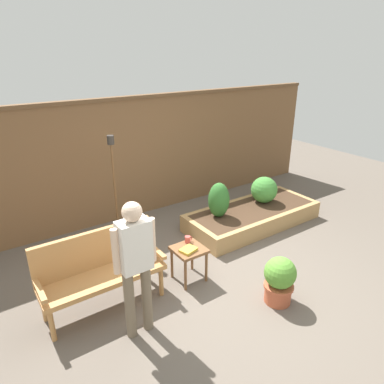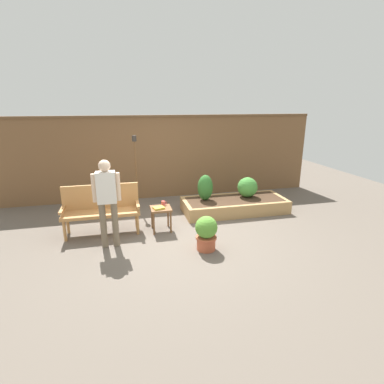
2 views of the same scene
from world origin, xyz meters
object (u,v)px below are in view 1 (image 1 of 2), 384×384
at_px(shrub_near_bench, 219,200).
at_px(tiki_torch, 113,172).
at_px(potted_boxwood, 279,279).
at_px(side_table, 189,254).
at_px(cup_on_table, 188,239).
at_px(book_on_table, 188,250).
at_px(person_by_bench, 135,259).
at_px(garden_bench, 99,265).
at_px(shrub_far_corner, 264,190).

distance_m(shrub_near_bench, tiki_torch, 1.74).
xyz_separation_m(potted_boxwood, shrub_near_bench, (0.49, 1.79, 0.27)).
xyz_separation_m(side_table, cup_on_table, (0.07, 0.13, 0.13)).
distance_m(book_on_table, shrub_near_bench, 1.46).
distance_m(book_on_table, potted_boxwood, 1.18).
height_order(side_table, book_on_table, book_on_table).
xyz_separation_m(shrub_near_bench, person_by_bench, (-2.10, -1.28, 0.34)).
relative_size(book_on_table, shrub_near_bench, 0.34).
height_order(side_table, potted_boxwood, potted_boxwood).
bearing_deg(potted_boxwood, garden_bench, 146.12).
distance_m(cup_on_table, shrub_far_corner, 2.21).
xyz_separation_m(shrub_near_bench, tiki_torch, (-1.51, 0.64, 0.60)).
xyz_separation_m(garden_bench, potted_boxwood, (1.78, -1.19, -0.22)).
height_order(shrub_far_corner, tiki_torch, tiki_torch).
height_order(cup_on_table, tiki_torch, tiki_torch).
xyz_separation_m(garden_bench, tiki_torch, (0.75, 1.24, 0.65)).
xyz_separation_m(potted_boxwood, shrub_far_corner, (1.53, 1.79, 0.21)).
xyz_separation_m(side_table, shrub_far_corner, (2.18, 0.80, 0.14)).
height_order(side_table, shrub_far_corner, shrub_far_corner).
bearing_deg(potted_boxwood, tiki_torch, 112.84).
bearing_deg(tiki_torch, person_by_bench, -107.23).
bearing_deg(potted_boxwood, book_on_table, 126.47).
relative_size(shrub_far_corner, tiki_torch, 0.27).
xyz_separation_m(book_on_table, person_by_bench, (-0.92, -0.42, 0.44)).
xyz_separation_m(book_on_table, shrub_near_bench, (1.18, 0.86, 0.10)).
bearing_deg(person_by_bench, potted_boxwood, -17.65).
bearing_deg(cup_on_table, shrub_far_corner, 17.64).
relative_size(garden_bench, shrub_far_corner, 3.05).
xyz_separation_m(garden_bench, book_on_table, (1.08, -0.26, -0.05)).
xyz_separation_m(book_on_table, tiki_torch, (-0.33, 1.49, 0.69)).
height_order(garden_bench, book_on_table, garden_bench).
bearing_deg(potted_boxwood, shrub_near_bench, 74.78).
height_order(potted_boxwood, tiki_torch, tiki_torch).
xyz_separation_m(shrub_near_bench, shrub_far_corner, (1.04, -0.00, -0.06)).
bearing_deg(garden_bench, book_on_table, -13.35).
height_order(garden_bench, tiki_torch, tiki_torch).
relative_size(side_table, tiki_torch, 0.28).
bearing_deg(shrub_far_corner, side_table, -159.78).
distance_m(book_on_table, person_by_bench, 1.11).
xyz_separation_m(side_table, person_by_bench, (-0.97, -0.48, 0.54)).
height_order(shrub_near_bench, tiki_torch, tiki_torch).
distance_m(side_table, cup_on_table, 0.20).
height_order(book_on_table, tiki_torch, tiki_torch).
distance_m(side_table, person_by_bench, 1.21).
xyz_separation_m(side_table, shrub_near_bench, (1.13, 0.80, 0.20)).
distance_m(garden_bench, shrub_far_corner, 3.36).
relative_size(side_table, shrub_near_bench, 0.81).
bearing_deg(tiki_torch, side_table, -75.34).
bearing_deg(garden_bench, person_by_bench, -76.73).
bearing_deg(garden_bench, shrub_near_bench, 14.81).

